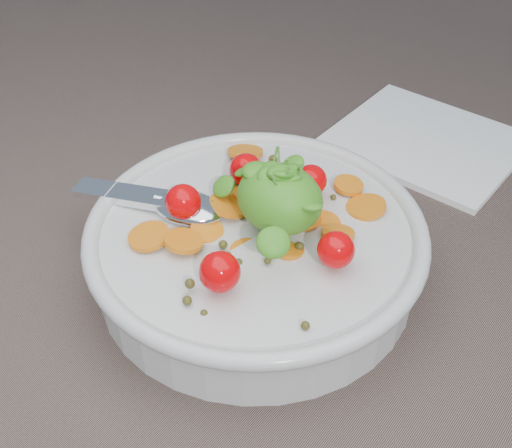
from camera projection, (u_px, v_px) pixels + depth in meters
The scene contains 3 objects.
ground at pixel (266, 251), 0.54m from camera, with size 6.00×6.00×0.00m, color #725C51.
bowl at pixel (256, 245), 0.50m from camera, with size 0.28×0.26×0.11m.
napkin at pixel (426, 142), 0.66m from camera, with size 0.18×0.16×0.01m, color white.
Camera 1 is at (0.24, -0.32, 0.37)m, focal length 45.00 mm.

